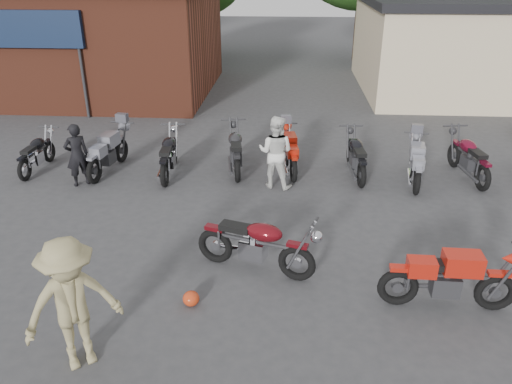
# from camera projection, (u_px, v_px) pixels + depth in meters

# --- Properties ---
(ground) EXTENTS (90.00, 90.00, 0.00)m
(ground) POSITION_uv_depth(u_px,v_px,m) (261.00, 295.00, 8.34)
(ground) COLOR #363639
(brick_building) EXTENTS (12.00, 8.00, 4.00)m
(brick_building) POSITION_uv_depth(u_px,v_px,m) (65.00, 41.00, 20.70)
(brick_building) COLOR #602B1B
(brick_building) RESTS_ON ground
(stucco_building) EXTENTS (10.00, 8.00, 3.50)m
(stucco_building) POSITION_uv_depth(u_px,v_px,m) (487.00, 48.00, 20.64)
(stucco_building) COLOR tan
(stucco_building) RESTS_ON ground
(vintage_motorcycle) EXTENTS (2.26, 1.33, 1.25)m
(vintage_motorcycle) POSITION_uv_depth(u_px,v_px,m) (257.00, 241.00, 8.72)
(vintage_motorcycle) COLOR #540A10
(vintage_motorcycle) RESTS_ON ground
(sportbike) EXTENTS (2.10, 0.73, 1.21)m
(sportbike) POSITION_uv_depth(u_px,v_px,m) (452.00, 276.00, 7.80)
(sportbike) COLOR red
(sportbike) RESTS_ON ground
(helmet) EXTENTS (0.30, 0.30, 0.25)m
(helmet) POSITION_uv_depth(u_px,v_px,m) (191.00, 298.00, 8.05)
(helmet) COLOR #B83413
(helmet) RESTS_ON ground
(person_dark) EXTENTS (0.68, 0.64, 1.57)m
(person_dark) POSITION_uv_depth(u_px,v_px,m) (77.00, 155.00, 12.10)
(person_dark) COLOR black
(person_dark) RESTS_ON ground
(person_light) EXTENTS (1.02, 0.88, 1.78)m
(person_light) POSITION_uv_depth(u_px,v_px,m) (276.00, 152.00, 11.97)
(person_light) COLOR silver
(person_light) RESTS_ON ground
(person_tan) EXTENTS (1.46, 1.32, 1.96)m
(person_tan) POSITION_uv_depth(u_px,v_px,m) (72.00, 305.00, 6.54)
(person_tan) COLOR #94885B
(person_tan) RESTS_ON ground
(row_bike_0) EXTENTS (0.65, 1.84, 1.06)m
(row_bike_0) POSITION_uv_depth(u_px,v_px,m) (36.00, 151.00, 13.06)
(row_bike_0) COLOR black
(row_bike_0) RESTS_ON ground
(row_bike_1) EXTENTS (0.97, 2.15, 1.20)m
(row_bike_1) POSITION_uv_depth(u_px,v_px,m) (108.00, 150.00, 12.96)
(row_bike_1) COLOR gray
(row_bike_1) RESTS_ON ground
(row_bike_2) EXTENTS (0.82, 2.11, 1.20)m
(row_bike_2) POSITION_uv_depth(u_px,v_px,m) (169.00, 152.00, 12.79)
(row_bike_2) COLOR black
(row_bike_2) RESTS_ON ground
(row_bike_3) EXTENTS (1.02, 2.21, 1.24)m
(row_bike_3) POSITION_uv_depth(u_px,v_px,m) (236.00, 148.00, 13.06)
(row_bike_3) COLOR #242326
(row_bike_3) RESTS_ON ground
(row_bike_4) EXTENTS (0.93, 2.05, 1.15)m
(row_bike_4) POSITION_uv_depth(u_px,v_px,m) (290.00, 150.00, 13.02)
(row_bike_4) COLOR red
(row_bike_4) RESTS_ON ground
(row_bike_5) EXTENTS (0.83, 2.08, 1.18)m
(row_bike_5) POSITION_uv_depth(u_px,v_px,m) (356.00, 154.00, 12.74)
(row_bike_5) COLOR black
(row_bike_5) RESTS_ON ground
(row_bike_6) EXTENTS (0.95, 2.04, 1.14)m
(row_bike_6) POSITION_uv_depth(u_px,v_px,m) (416.00, 161.00, 12.33)
(row_bike_6) COLOR gray
(row_bike_6) RESTS_ON ground
(row_bike_7) EXTENTS (1.00, 2.19, 1.22)m
(row_bike_7) POSITION_uv_depth(u_px,v_px,m) (469.00, 155.00, 12.58)
(row_bike_7) COLOR #560A1D
(row_bike_7) RESTS_ON ground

